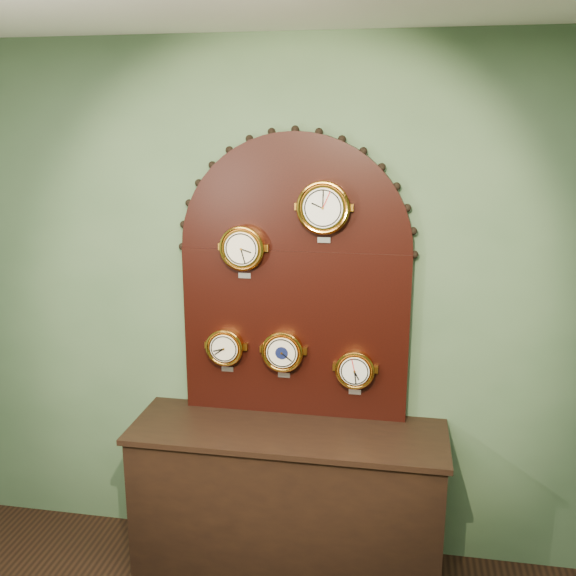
% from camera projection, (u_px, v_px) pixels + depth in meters
% --- Properties ---
extents(wall_back, '(4.00, 0.00, 4.00)m').
position_uv_depth(wall_back, '(296.00, 309.00, 3.48)').
color(wall_back, '#486545').
rests_on(wall_back, ground).
extents(shop_counter, '(1.60, 0.50, 0.80)m').
position_uv_depth(shop_counter, '(287.00, 503.00, 3.47)').
color(shop_counter, black).
rests_on(shop_counter, ground_plane).
extents(display_board, '(1.26, 0.06, 1.53)m').
position_uv_depth(display_board, '(295.00, 270.00, 3.38)').
color(display_board, black).
rests_on(display_board, shop_counter).
extents(roman_clock, '(0.23, 0.08, 0.28)m').
position_uv_depth(roman_clock, '(243.00, 248.00, 3.33)').
color(roman_clock, orange).
rests_on(roman_clock, display_board).
extents(arabic_clock, '(0.27, 0.08, 0.32)m').
position_uv_depth(arabic_clock, '(324.00, 207.00, 3.20)').
color(arabic_clock, orange).
rests_on(arabic_clock, display_board).
extents(hygrometer, '(0.20, 0.08, 0.26)m').
position_uv_depth(hygrometer, '(225.00, 347.00, 3.48)').
color(hygrometer, orange).
rests_on(hygrometer, display_board).
extents(barometer, '(0.22, 0.08, 0.27)m').
position_uv_depth(barometer, '(283.00, 351.00, 3.43)').
color(barometer, orange).
rests_on(barometer, display_board).
extents(tide_clock, '(0.21, 0.08, 0.26)m').
position_uv_depth(tide_clock, '(355.00, 369.00, 3.38)').
color(tide_clock, orange).
rests_on(tide_clock, display_board).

